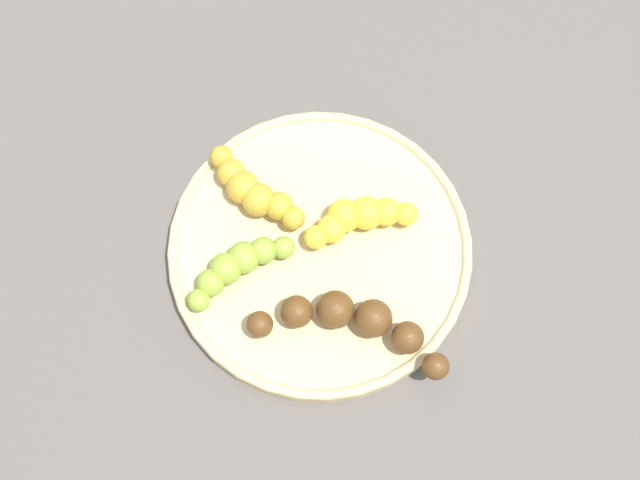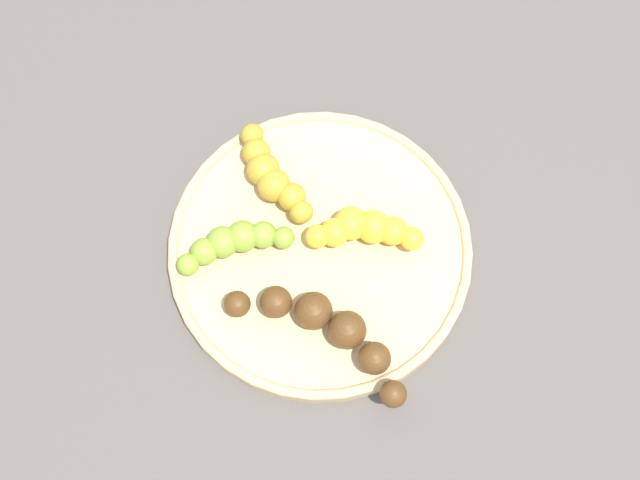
% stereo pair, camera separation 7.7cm
% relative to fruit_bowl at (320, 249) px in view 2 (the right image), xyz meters
% --- Properties ---
extents(ground_plane, '(2.40, 2.40, 0.00)m').
position_rel_fruit_bowl_xyz_m(ground_plane, '(0.00, 0.00, -0.01)').
color(ground_plane, '#56514C').
extents(fruit_bowl, '(0.30, 0.30, 0.02)m').
position_rel_fruit_bowl_xyz_m(fruit_bowl, '(0.00, 0.00, 0.00)').
color(fruit_bowl, '#D1B784').
rests_on(fruit_bowl, ground_plane).
extents(banana_overripe, '(0.17, 0.11, 0.04)m').
position_rel_fruit_bowl_xyz_m(banana_overripe, '(0.08, -0.04, 0.03)').
color(banana_overripe, '#593819').
rests_on(banana_overripe, fruit_bowl).
extents(banana_yellow, '(0.07, 0.10, 0.03)m').
position_rel_fruit_bowl_xyz_m(banana_yellow, '(0.01, 0.04, 0.02)').
color(banana_yellow, yellow).
rests_on(banana_yellow, fruit_bowl).
extents(banana_spotted, '(0.12, 0.04, 0.03)m').
position_rel_fruit_bowl_xyz_m(banana_spotted, '(-0.08, -0.01, 0.02)').
color(banana_spotted, gold).
rests_on(banana_spotted, fruit_bowl).
extents(banana_green, '(0.05, 0.11, 0.03)m').
position_rel_fruit_bowl_xyz_m(banana_green, '(-0.04, -0.07, 0.02)').
color(banana_green, '#8CAD38').
rests_on(banana_green, fruit_bowl).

